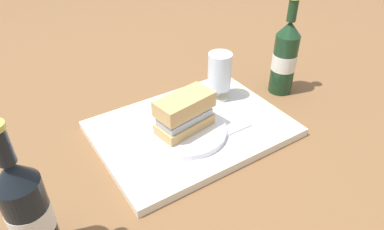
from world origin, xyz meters
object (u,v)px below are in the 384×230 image
Objects in this scene: beer_bottle at (285,57)px; second_bottle at (28,211)px; plate at (185,131)px; sandwich at (186,112)px; beer_glass at (219,75)px.

beer_bottle is 0.71m from second_bottle.
plate is at bearing -173.01° from beer_bottle.
plate is 0.71× the size of beer_bottle.
sandwich is at bearing -173.03° from beer_bottle.
plate is 0.71× the size of second_bottle.
second_bottle reaches higher than sandwich.
plate is 0.35m from beer_bottle.
beer_glass is (0.15, 0.08, 0.01)m from sandwich.
plate is 1.52× the size of beer_glass.
sandwich is (0.00, 0.00, 0.05)m from plate.
plate is 0.05m from sandwich.
sandwich is at bearing 19.10° from second_bottle.
beer_bottle is (0.34, 0.04, 0.03)m from sandwich.
second_bottle is (-0.35, -0.12, 0.08)m from plate.
beer_glass is at bearing 27.64° from plate.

